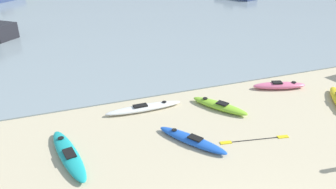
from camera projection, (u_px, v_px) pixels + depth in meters
kayak_on_sand_1 at (68, 154)px, 11.57m from camera, size 1.27×3.56×0.32m
kayak_on_sand_2 at (279, 85)px, 16.93m from camera, size 2.82×1.43×0.37m
kayak_on_sand_3 at (144, 108)px, 14.77m from camera, size 3.53×0.58×0.29m
kayak_on_sand_5 at (219, 106)px, 14.90m from camera, size 2.03×2.70×0.34m
kayak_on_sand_6 at (192, 140)px, 12.40m from camera, size 2.09×2.86×0.31m
loose_paddle at (255, 140)px, 12.63m from camera, size 2.77×0.68×0.03m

